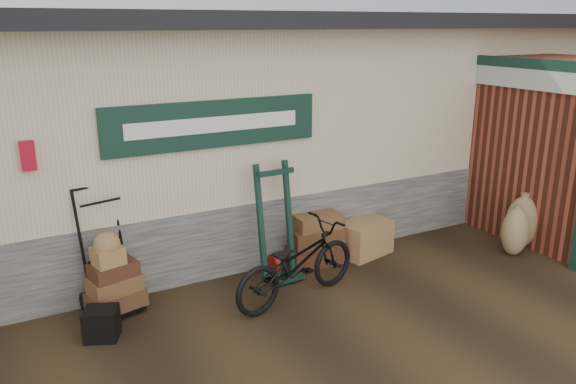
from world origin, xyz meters
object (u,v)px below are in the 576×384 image
object	(u,v)px
suitcase_stack	(315,238)
bicycle	(297,259)
porter_trolley	(105,249)
green_barrow	(277,222)
wicker_hamper	(364,238)
black_trunk	(102,324)

from	to	relation	value
suitcase_stack	bicycle	world-z (taller)	bicycle
bicycle	porter_trolley	bearing A→B (deg)	54.77
green_barrow	wicker_hamper	bearing A→B (deg)	-0.52
suitcase_stack	wicker_hamper	bearing A→B (deg)	-7.81
porter_trolley	bicycle	size ratio (longest dim) A/B	0.83
porter_trolley	wicker_hamper	world-z (taller)	porter_trolley
porter_trolley	black_trunk	size ratio (longest dim) A/B	4.36
green_barrow	bicycle	world-z (taller)	green_barrow
green_barrow	suitcase_stack	xyz separation A→B (m)	(0.64, 0.16, -0.39)
porter_trolley	bicycle	world-z (taller)	porter_trolley
porter_trolley	black_trunk	distance (m)	0.85
wicker_hamper	bicycle	distance (m)	1.66
porter_trolley	wicker_hamper	distance (m)	3.45
porter_trolley	wicker_hamper	size ratio (longest dim) A/B	1.97
wicker_hamper	black_trunk	distance (m)	3.65
green_barrow	wicker_hamper	xyz separation A→B (m)	(1.39, 0.06, -0.49)
green_barrow	suitcase_stack	size ratio (longest dim) A/B	1.89
green_barrow	porter_trolley	bearing A→B (deg)	172.21
porter_trolley	suitcase_stack	size ratio (longest dim) A/B	1.86
bicycle	black_trunk	bearing A→B (deg)	72.29
black_trunk	wicker_hamper	bearing A→B (deg)	7.86
green_barrow	black_trunk	xyz separation A→B (m)	(-2.23, -0.44, -0.56)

